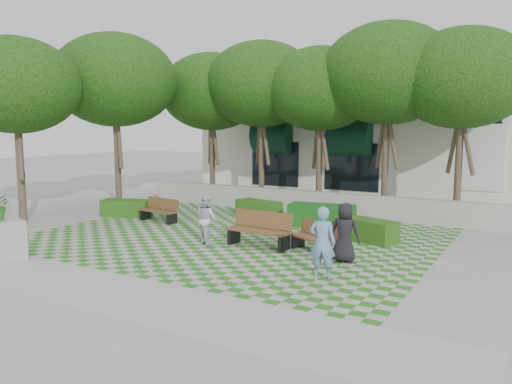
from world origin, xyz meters
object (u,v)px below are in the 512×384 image
Objects in this scene: hedge_midright at (322,216)px; hedge_west at (126,208)px; hedge_east at (366,230)px; person_white at (207,219)px; hedge_midleft at (259,209)px; bench_mid at (260,230)px; person_dark at (345,232)px; bench_east at (317,238)px; person_blue at (322,242)px; bench_west at (159,210)px.

hedge_west is at bearing -165.39° from hedge_midright.
person_white is (-3.87, -2.79, 0.41)m from hedge_east.
hedge_midright reaches higher than hedge_midleft.
person_dark is (2.68, -0.34, 0.28)m from bench_mid.
person_dark is (0.30, -2.62, 0.43)m from hedge_east.
hedge_east is (2.39, 2.28, -0.15)m from bench_mid.
person_blue is (1.05, -2.11, 0.42)m from bench_east.
bench_mid is 1.17× the size of person_blue.
bench_east is at bearing -69.21° from hedge_midright.
person_blue is 1.56m from person_dark.
bench_west is 8.51m from person_blue.
hedge_east is 1.02× the size of hedge_west.
person_dark is at bearing -83.57° from hedge_east.
person_dark reaches higher than hedge_midright.
person_white reaches higher than hedge_west.
bench_east is 0.90× the size of hedge_west.
hedge_midright reaches higher than hedge_west.
hedge_midright is 1.46× the size of person_dark.
bench_mid is at bearing -12.35° from person_dark.
hedge_west reaches higher than hedge_midleft.
person_white reaches higher than hedge_east.
person_dark reaches higher than hedge_midleft.
bench_east is at bearing -43.39° from hedge_midleft.
person_blue is (2.73, -1.89, 0.34)m from bench_mid.
bench_mid reaches higher than hedge_midleft.
person_blue reaches higher than person_white.
person_blue is at bearing -170.78° from person_white.
bench_mid is (-1.68, -0.21, 0.08)m from bench_east.
hedge_west is (-7.30, -1.90, -0.07)m from hedge_midright.
hedge_west is at bearing -165.71° from bench_east.
bench_east is 0.90× the size of hedge_midleft.
hedge_west is 10.27m from person_blue.
bench_east is at bearing -2.91° from bench_west.
hedge_midleft is at bearing 159.62° from hedge_east.
bench_mid is at bearing -148.91° from bench_east.
hedge_midleft is 6.73m from person_dark.
hedge_east reaches higher than hedge_west.
bench_east is at bearing -74.59° from person_blue.
bench_mid is 3.34m from person_blue.
hedge_midright is 7.54m from hedge_west.
person_dark is at bearing -150.22° from person_white.
bench_west is (-5.07, 1.49, -0.07)m from bench_mid.
bench_west is 5.86m from hedge_midright.
bench_west reaches higher than bench_east.
bench_mid reaches higher than hedge_west.
bench_east is 1.09× the size of person_dark.
hedge_east is at bearing -96.47° from person_blue.
person_blue reaches higher than hedge_midleft.
person_blue reaches higher than bench_mid.
person_blue reaches higher than hedge_midright.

